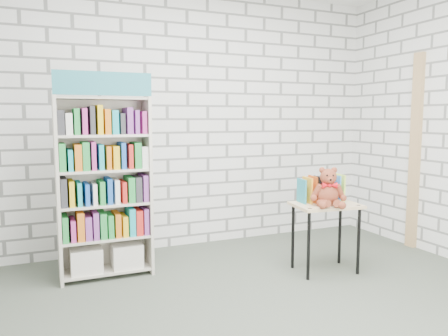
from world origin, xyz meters
name	(u,v)px	position (x,y,z in m)	size (l,w,h in m)	color
ground	(279,318)	(0.00, 0.00, 0.00)	(4.50, 4.50, 0.00)	#444C40
room_shell	(283,62)	(0.00, 0.00, 1.78)	(4.52, 4.02, 2.81)	silver
bookshelf	(104,186)	(-1.00, 1.36, 0.82)	(0.80, 0.31, 1.80)	beige
display_table	(326,213)	(0.88, 0.68, 0.55)	(0.63, 0.48, 0.64)	#D7B281
table_books	(321,189)	(0.89, 0.77, 0.76)	(0.43, 0.23, 0.24)	teal
teddy_bear	(328,190)	(0.83, 0.59, 0.77)	(0.32, 0.31, 0.35)	brown
door_trim	(415,152)	(2.23, 0.95, 1.05)	(0.05, 0.12, 2.10)	tan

